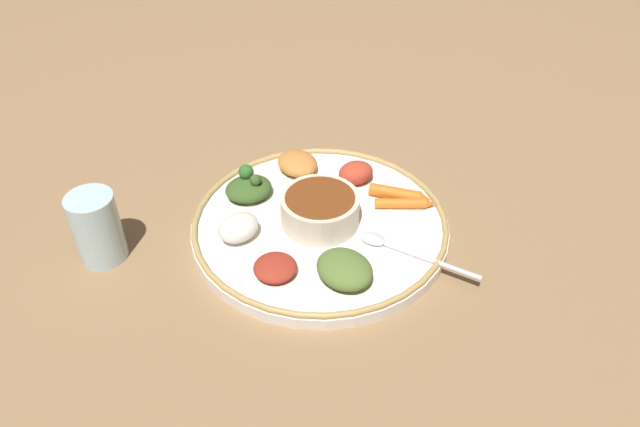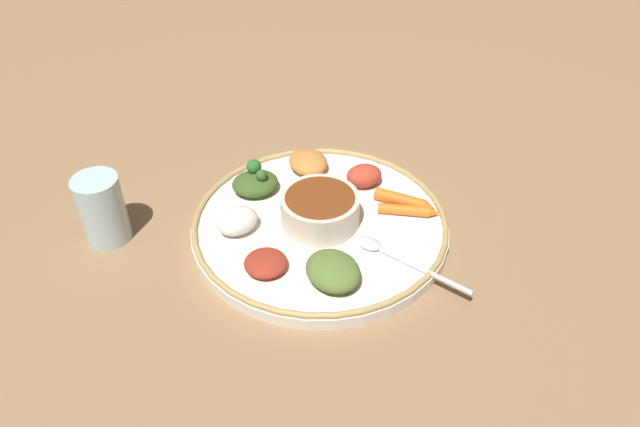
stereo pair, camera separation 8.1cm
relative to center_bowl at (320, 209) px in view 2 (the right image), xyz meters
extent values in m
plane|color=olive|center=(0.00, 0.00, -0.04)|extent=(2.40, 2.40, 0.00)
cylinder|color=white|center=(0.00, 0.00, -0.03)|extent=(0.35, 0.35, 0.02)
torus|color=tan|center=(0.00, 0.00, -0.02)|extent=(0.35, 0.35, 0.01)
cylinder|color=beige|center=(0.00, 0.00, 0.00)|extent=(0.11, 0.11, 0.04)
cylinder|color=brown|center=(0.00, 0.00, 0.02)|extent=(0.09, 0.09, 0.01)
ellipsoid|color=silver|center=(0.07, 0.03, -0.02)|extent=(0.04, 0.04, 0.01)
cylinder|color=silver|center=(0.15, 0.07, -0.02)|extent=(0.12, 0.06, 0.01)
ellipsoid|color=#385623|center=(-0.11, -0.05, -0.01)|extent=(0.07, 0.08, 0.03)
sphere|color=#2D6628|center=(-0.12, -0.04, 0.01)|extent=(0.02, 0.02, 0.02)
sphere|color=#385623|center=(-0.10, -0.04, 0.01)|extent=(0.02, 0.02, 0.02)
cylinder|color=orange|center=(0.04, 0.11, -0.02)|extent=(0.05, 0.07, 0.01)
cone|color=orange|center=(0.07, 0.14, -0.02)|extent=(0.02, 0.02, 0.01)
cylinder|color=orange|center=(0.02, 0.12, -0.01)|extent=(0.07, 0.06, 0.02)
cone|color=orange|center=(0.05, 0.14, -0.01)|extent=(0.02, 0.02, 0.02)
ellipsoid|color=maroon|center=(0.05, -0.10, -0.01)|extent=(0.07, 0.07, 0.02)
ellipsoid|color=silver|center=(-0.04, -0.10, -0.01)|extent=(0.06, 0.07, 0.03)
ellipsoid|color=#C67A38|center=(-0.12, 0.04, -0.01)|extent=(0.07, 0.06, 0.03)
ellipsoid|color=#567033|center=(0.10, -0.04, -0.01)|extent=(0.08, 0.07, 0.03)
ellipsoid|color=#B73D28|center=(-0.05, 0.10, -0.01)|extent=(0.05, 0.06, 0.03)
cylinder|color=silver|center=(-0.13, -0.26, 0.01)|extent=(0.06, 0.06, 0.10)
cylinder|color=tan|center=(-0.13, -0.26, -0.02)|extent=(0.05, 0.05, 0.04)
camera|label=1|loc=(0.51, -0.37, 0.51)|focal=33.87mm
camera|label=2|loc=(0.55, -0.30, 0.51)|focal=33.87mm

